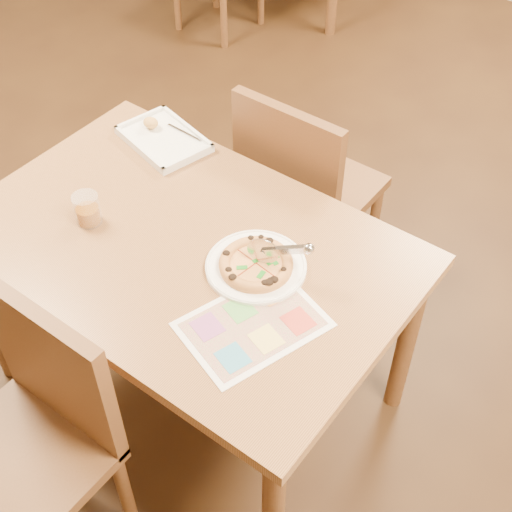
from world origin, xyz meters
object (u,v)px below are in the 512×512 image
Objects in this scene: pizza at (256,264)px; pizza_cutter at (277,250)px; appetizer_tray at (163,139)px; plate at (256,267)px; chair_near at (35,417)px; chair_far at (300,178)px; glass_tumbler at (87,211)px; menu at (253,324)px; dining_table at (187,263)px.

pizza_cutter is (0.05, 0.03, 0.06)m from pizza.
plate is at bearing -24.96° from appetizer_tray.
chair_near is 0.76m from pizza_cutter.
chair_far reaches higher than pizza_cutter.
menu is (0.63, -0.02, -0.04)m from glass_tumbler.
pizza is 2.13× the size of glass_tumbler.
chair_far is 0.50m from appetizer_tray.
appetizer_tray is (-0.38, -0.28, 0.16)m from chair_far.
appetizer_tray reaches higher than menu.
dining_table is 0.34m from pizza_cutter.
pizza is 0.53m from glass_tumbler.
appetizer_tray reaches higher than dining_table.
appetizer_tray is (-0.61, 0.29, -0.02)m from pizza.
chair_far reaches higher than dining_table.
plate is at bearing 10.87° from dining_table.
chair_near is 1.01m from appetizer_tray.
chair_far is at bearing 90.00° from dining_table.
pizza is 1.24× the size of pizza_cutter.
pizza is at bearing 70.13° from chair_near.
chair_near is 1.20m from chair_far.
chair_near reaches higher than glass_tumbler.
pizza_cutter is at bearing 107.33° from menu.
appetizer_tray reaches higher than pizza.
appetizer_tray is (-0.38, 0.93, 0.16)m from chair_near.
chair_near is at bearing 90.00° from chair_far.
pizza is 0.09m from pizza_cutter.
pizza is at bearing -172.63° from pizza_cutter.
dining_table is 3.64× the size of menu.
chair_near is at bearing -60.35° from glass_tumbler.
dining_table is at bearing 172.67° from pizza_cutter.
pizza is (0.23, 0.04, 0.11)m from dining_table.
chair_far is 0.65m from pizza_cutter.
chair_near is at bearing -125.40° from menu.
chair_far is at bearing 67.89° from glass_tumbler.
chair_far is 1.39× the size of appetizer_tray.
appetizer_tray is 0.44m from glass_tumbler.
glass_tumbler reaches higher than menu.
appetizer_tray is at bearing 102.16° from glass_tumbler.
glass_tumbler is at bearing 119.65° from chair_near.
dining_table is at bearing 90.00° from chair_near.
chair_near is at bearing -109.33° from plate.
plate is 0.53m from glass_tumbler.
pizza_cutter is (0.28, 0.06, 0.17)m from dining_table.
chair_near is 0.61m from glass_tumbler.
menu reaches higher than dining_table.
chair_far reaches higher than plate.
glass_tumbler reaches higher than appetizer_tray.
plate reaches higher than dining_table.
pizza_cutter is at bearing 67.00° from chair_near.
appetizer_tray is at bearing 138.35° from pizza_cutter.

